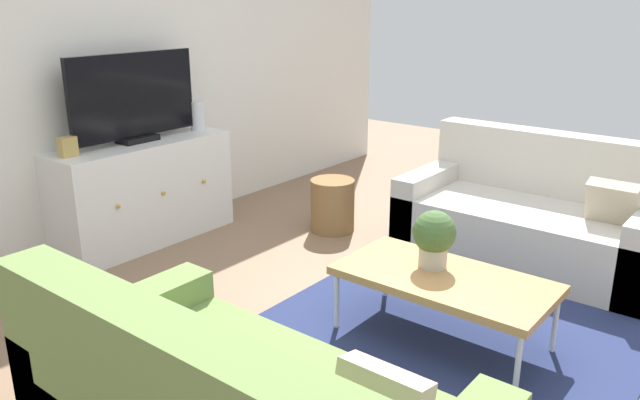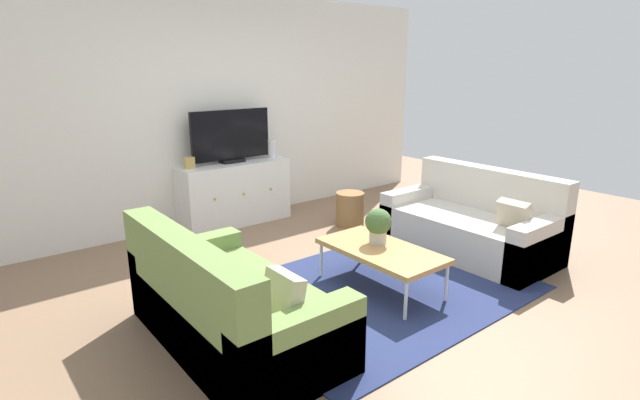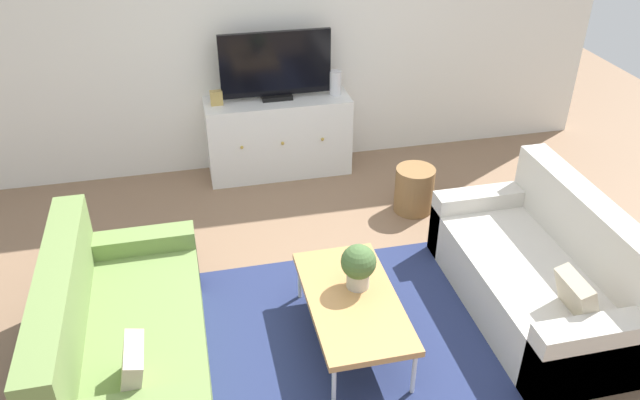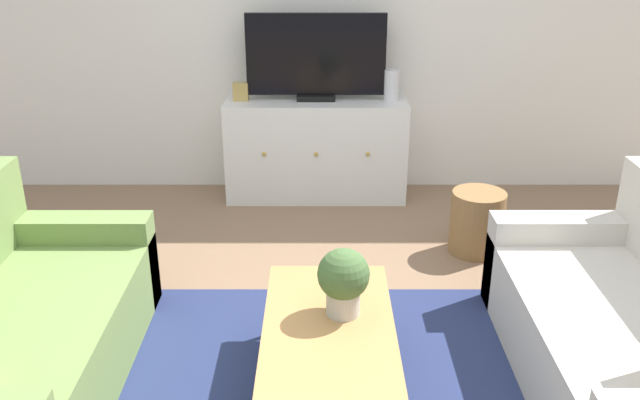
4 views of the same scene
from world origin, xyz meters
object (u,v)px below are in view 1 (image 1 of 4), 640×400
(wicker_basket, at_px, (332,205))
(tv_console, at_px, (144,192))
(glass_vase, at_px, (198,115))
(couch_right_side, at_px, (535,220))
(coffee_table, at_px, (444,281))
(potted_plant, at_px, (434,236))
(flat_screen_tv, at_px, (134,98))
(mantel_clock, at_px, (68,147))

(wicker_basket, bearing_deg, tv_console, 137.17)
(glass_vase, bearing_deg, wicker_basket, -63.35)
(couch_right_side, xyz_separation_m, tv_console, (-1.48, 2.37, 0.10))
(wicker_basket, bearing_deg, coffee_table, -123.40)
(potted_plant, height_order, flat_screen_tv, flat_screen_tv)
(mantel_clock, xyz_separation_m, wicker_basket, (1.58, -0.95, -0.61))
(flat_screen_tv, bearing_deg, wicker_basket, -43.42)
(glass_vase, bearing_deg, potted_plant, -100.31)
(potted_plant, xyz_separation_m, wicker_basket, (0.90, 1.35, -0.35))
(mantel_clock, distance_m, wicker_basket, 1.95)
(couch_right_side, bearing_deg, potted_plant, 177.18)
(coffee_table, xyz_separation_m, glass_vase, (0.48, 2.41, 0.52))
(coffee_table, xyz_separation_m, potted_plant, (0.06, 0.11, 0.20))
(flat_screen_tv, distance_m, mantel_clock, 0.60)
(mantel_clock, bearing_deg, tv_console, -0.00)
(mantel_clock, relative_size, wicker_basket, 0.32)
(flat_screen_tv, bearing_deg, couch_right_side, -58.35)
(potted_plant, bearing_deg, wicker_basket, 56.41)
(couch_right_side, bearing_deg, coffee_table, -178.38)
(potted_plant, distance_m, tv_console, 2.32)
(tv_console, relative_size, flat_screen_tv, 1.33)
(coffee_table, distance_m, glass_vase, 2.52)
(tv_console, bearing_deg, glass_vase, 0.00)
(wicker_basket, bearing_deg, flat_screen_tv, 136.58)
(flat_screen_tv, bearing_deg, potted_plant, -86.78)
(glass_vase, bearing_deg, flat_screen_tv, 177.92)
(mantel_clock, bearing_deg, potted_plant, -73.54)
(tv_console, height_order, glass_vase, glass_vase)
(couch_right_side, bearing_deg, flat_screen_tv, 121.65)
(couch_right_side, xyz_separation_m, potted_plant, (-1.35, 0.07, 0.27))
(coffee_table, relative_size, mantel_clock, 8.44)
(coffee_table, xyz_separation_m, wicker_basket, (0.96, 1.46, -0.14))
(glass_vase, bearing_deg, coffee_table, -101.32)
(potted_plant, bearing_deg, mantel_clock, 106.46)
(coffee_table, bearing_deg, flat_screen_tv, 91.58)
(potted_plant, height_order, tv_console, tv_console)
(coffee_table, distance_m, flat_screen_tv, 2.54)
(coffee_table, xyz_separation_m, mantel_clock, (-0.62, 2.41, 0.47))
(potted_plant, relative_size, glass_vase, 1.38)
(tv_console, relative_size, wicker_basket, 3.29)
(glass_vase, xyz_separation_m, mantel_clock, (-1.10, 0.00, -0.05))
(tv_console, distance_m, flat_screen_tv, 0.69)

